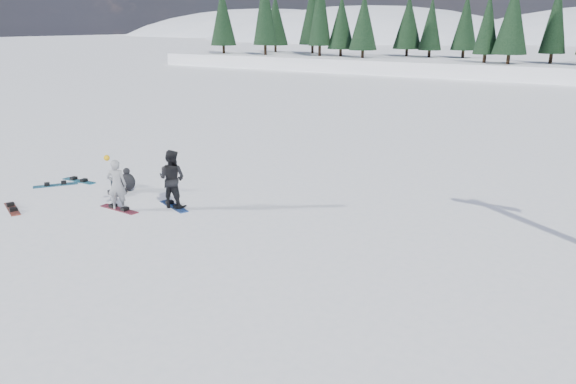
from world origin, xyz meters
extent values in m
plane|color=white|center=(0.00, 0.00, 0.00)|extent=(420.00, 420.00, 0.00)
cube|color=white|center=(0.00, 55.00, -1.00)|extent=(90.00, 14.00, 5.00)
ellipsoid|color=white|center=(-70.00, 170.00, -13.61)|extent=(143.00, 110.00, 49.50)
ellipsoid|color=white|center=(-140.00, 210.00, -14.30)|extent=(169.00, 130.00, 52.00)
cone|color=black|center=(-38.00, 55.00, 5.25)|extent=(3.20, 3.20, 7.50)
cone|color=black|center=(-34.55, 55.00, 5.25)|extent=(3.20, 3.20, 7.50)
cone|color=black|center=(-31.09, 55.00, 5.25)|extent=(3.20, 3.20, 7.50)
cone|color=black|center=(-27.64, 55.00, 5.25)|extent=(3.20, 3.20, 7.50)
cone|color=black|center=(-24.18, 55.00, 5.25)|extent=(3.20, 3.20, 7.50)
cone|color=black|center=(-20.73, 55.00, 5.25)|extent=(3.20, 3.20, 7.50)
cone|color=black|center=(-17.27, 55.00, 5.25)|extent=(3.20, 3.20, 7.50)
cone|color=black|center=(-13.82, 55.00, 5.25)|extent=(3.20, 3.20, 7.50)
cone|color=black|center=(-10.36, 55.00, 5.25)|extent=(3.20, 3.20, 7.50)
cone|color=black|center=(-6.91, 55.00, 5.25)|extent=(3.20, 3.20, 7.50)
cone|color=black|center=(-3.45, 55.00, 5.25)|extent=(3.20, 3.20, 7.50)
cone|color=black|center=(0.00, 55.00, 5.25)|extent=(3.20, 3.20, 7.50)
cone|color=black|center=(3.45, 55.00, 5.25)|extent=(3.20, 3.20, 7.50)
imported|color=#9C9CA1|center=(-1.49, 0.23, 0.81)|extent=(0.70, 0.64, 1.61)
sphere|color=#E9A90C|center=(-1.69, 0.11, 1.66)|extent=(0.18, 0.18, 0.18)
imported|color=black|center=(-0.24, 1.35, 0.93)|extent=(1.02, 0.86, 1.85)
ellipsoid|color=black|center=(-2.83, 1.83, 0.32)|extent=(0.65, 0.57, 0.61)
sphere|color=black|center=(-2.83, 1.83, 0.70)|extent=(0.23, 0.23, 0.23)
cube|color=black|center=(-2.68, 1.39, 0.08)|extent=(0.30, 0.56, 0.16)
cube|color=black|center=(-2.97, 1.39, 0.08)|extent=(0.16, 0.54, 0.16)
cube|color=black|center=(-3.53, 2.03, 0.15)|extent=(0.45, 0.30, 0.30)
cube|color=maroon|center=(-1.49, 0.23, 0.01)|extent=(1.51, 0.35, 0.03)
cube|color=navy|center=(-0.24, 1.35, 0.01)|extent=(1.50, 0.79, 0.03)
cube|color=maroon|center=(-4.37, -1.53, 0.01)|extent=(1.48, 0.88, 0.03)
cube|color=teal|center=(-5.29, 1.72, 0.01)|extent=(1.51, 0.32, 0.03)
cube|color=teal|center=(-5.54, 0.90, 0.01)|extent=(1.09, 1.39, 0.03)
camera|label=1|loc=(11.85, -11.08, 5.62)|focal=35.00mm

